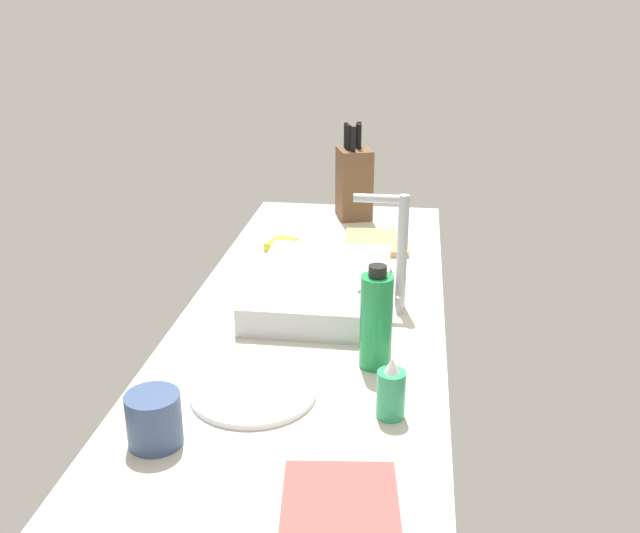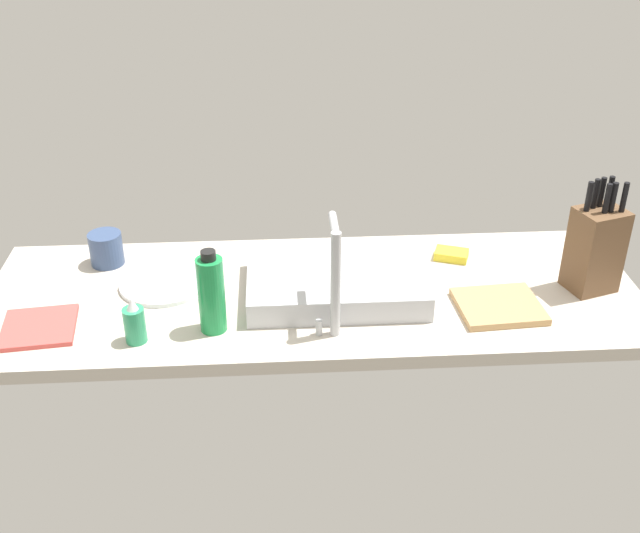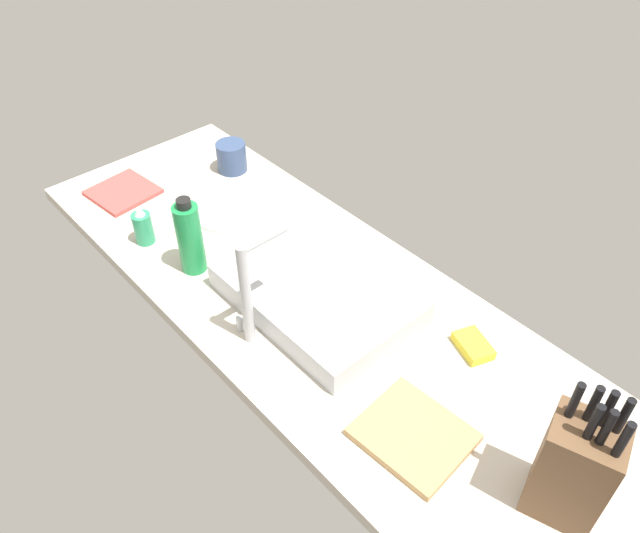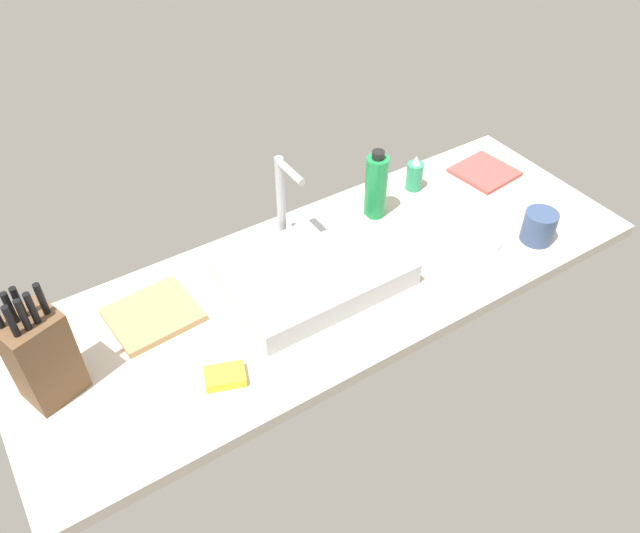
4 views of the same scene
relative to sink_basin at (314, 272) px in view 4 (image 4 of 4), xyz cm
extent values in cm
cube|color=beige|center=(5.48, -0.83, -4.99)|extent=(169.27, 59.81, 3.50)
cube|color=#B7BABF|center=(0.00, 0.00, 0.00)|extent=(45.21, 31.26, 6.49)
cylinder|color=#B7BABF|center=(1.66, 18.82, 10.29)|extent=(2.40, 2.40, 27.06)
cylinder|color=#B7BABF|center=(1.66, 13.17, 22.82)|extent=(2.00, 11.29, 2.00)
cylinder|color=#B7BABF|center=(5.16, 18.82, -1.24)|extent=(1.60, 1.60, 4.00)
cube|color=brown|center=(-66.13, 1.67, 7.91)|extent=(14.17, 13.03, 22.30)
cylinder|color=black|center=(-68.37, -1.35, 22.91)|extent=(1.76, 1.76, 7.71)
cylinder|color=black|center=(-66.09, -0.46, 22.91)|extent=(1.76, 1.76, 7.71)
cylinder|color=black|center=(-67.74, 2.47, 22.91)|extent=(1.76, 1.76, 7.71)
cylinder|color=black|center=(-64.17, 0.05, 22.91)|extent=(1.76, 1.76, 7.71)
cylinder|color=black|center=(-65.96, 3.03, 22.91)|extent=(1.76, 1.76, 7.71)
cylinder|color=black|center=(-61.92, 1.61, 22.91)|extent=(1.76, 1.76, 7.71)
cube|color=tan|center=(-40.00, 10.65, -2.34)|extent=(21.62, 19.31, 1.80)
cylinder|color=#2D9966|center=(48.30, 18.67, 1.13)|extent=(5.05, 5.05, 8.75)
cone|color=silver|center=(48.30, 18.67, 6.91)|extent=(2.78, 2.78, 2.80)
cylinder|color=#1E8E47|center=(30.48, 14.83, 6.28)|extent=(6.39, 6.39, 19.04)
cylinder|color=black|center=(30.48, 14.83, 16.90)|extent=(3.52, 3.52, 2.20)
cylinder|color=white|center=(44.77, -6.62, -2.64)|extent=(23.21, 23.21, 1.20)
cube|color=#CC4C47|center=(72.37, 12.48, -2.64)|extent=(18.86, 18.77, 1.20)
cylinder|color=#384C75|center=(61.48, -19.32, 1.31)|extent=(9.05, 9.05, 9.10)
cube|color=yellow|center=(-33.70, -16.12, -2.04)|extent=(10.51, 8.73, 2.40)
camera|label=1|loc=(158.06, 21.16, 67.90)|focal=40.81mm
camera|label=2|loc=(14.83, 170.14, 101.52)|focal=43.42mm
camera|label=3|loc=(-78.54, 69.40, 101.83)|focal=34.70mm
camera|label=4|loc=(-63.61, -101.22, 110.96)|focal=35.62mm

